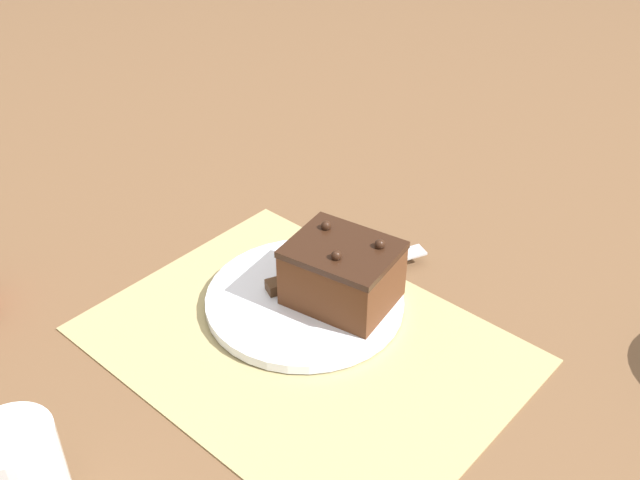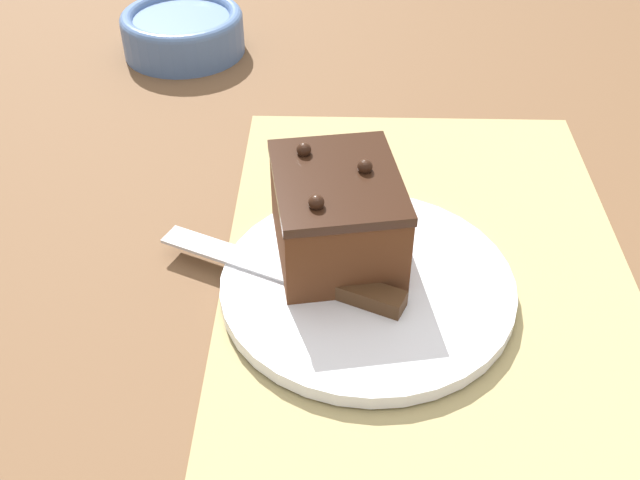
{
  "view_description": "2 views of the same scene",
  "coord_description": "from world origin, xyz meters",
  "px_view_note": "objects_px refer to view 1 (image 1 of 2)",
  "views": [
    {
      "loc": [
        0.43,
        -0.45,
        0.58
      ],
      "look_at": [
        -0.05,
        0.09,
        0.08
      ],
      "focal_mm": 42.0,
      "sensor_mm": 36.0,
      "label": 1
    },
    {
      "loc": [
        -0.48,
        0.08,
        0.42
      ],
      "look_at": [
        -0.02,
        0.09,
        0.04
      ],
      "focal_mm": 42.0,
      "sensor_mm": 36.0,
      "label": 2
    }
  ],
  "objects_px": {
    "serving_knife": "(321,275)",
    "drinking_glass": "(24,476)",
    "chocolate_cake": "(342,273)",
    "cake_plate": "(305,300)"
  },
  "relations": [
    {
      "from": "drinking_glass",
      "to": "chocolate_cake",
      "type": "bearing_deg",
      "value": 87.13
    },
    {
      "from": "cake_plate",
      "to": "drinking_glass",
      "type": "bearing_deg",
      "value": -87.48
    },
    {
      "from": "serving_knife",
      "to": "chocolate_cake",
      "type": "bearing_deg",
      "value": 8.04
    },
    {
      "from": "chocolate_cake",
      "to": "drinking_glass",
      "type": "bearing_deg",
      "value": -92.87
    },
    {
      "from": "drinking_glass",
      "to": "cake_plate",
      "type": "bearing_deg",
      "value": 92.52
    },
    {
      "from": "cake_plate",
      "to": "chocolate_cake",
      "type": "distance_m",
      "value": 0.06
    },
    {
      "from": "serving_knife",
      "to": "drinking_glass",
      "type": "height_order",
      "value": "drinking_glass"
    },
    {
      "from": "serving_knife",
      "to": "drinking_glass",
      "type": "relative_size",
      "value": 1.92
    },
    {
      "from": "cake_plate",
      "to": "chocolate_cake",
      "type": "height_order",
      "value": "chocolate_cake"
    },
    {
      "from": "cake_plate",
      "to": "serving_knife",
      "type": "distance_m",
      "value": 0.04
    }
  ]
}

